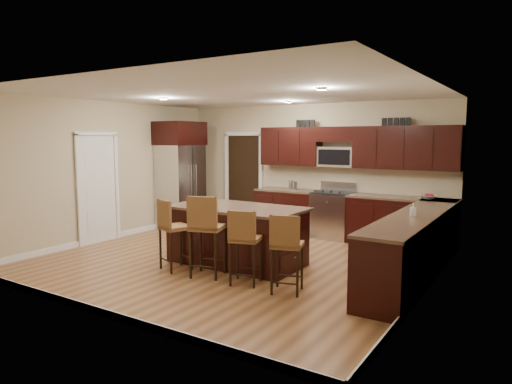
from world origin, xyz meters
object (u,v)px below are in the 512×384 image
Objects in this scene: stool_right at (244,238)px; refrigerator at (180,174)px; island at (237,237)px; range at (333,215)px; stool_extra at (286,244)px; stool_left at (172,226)px; stool_mid at (206,227)px.

refrigerator is at bearing 126.06° from stool_right.
range is at bearing 78.14° from island.
stool_right is at bearing 163.06° from stool_extra.
stool_left reaches higher than island.
refrigerator is at bearing 119.85° from stool_mid.
stool_extra is (0.65, 0.00, 0.00)m from stool_right.
range is at bearing 64.44° from stool_mid.
range is 0.51× the size of island.
stool_extra is (1.97, 0.00, -0.03)m from stool_left.
stool_extra is at bearing -16.73° from stool_mid.
stool_extra is at bearing -32.38° from refrigerator.
range is 2.63m from island.
range is at bearing 90.77° from stool_left.
stool_mid is at bearing -98.46° from range.
stool_extra is at bearing -76.81° from range.
stool_left is at bearing 162.28° from stool_mid.
refrigerator is (-2.74, 1.76, 0.77)m from island.
stool_right is at bearing 19.76° from stool_left.
range is at bearing 86.25° from stool_extra.
refrigerator is at bearing -166.25° from range.
range is 3.41m from stool_right.
stool_left is at bearing -125.49° from island.
stool_extra is at bearing -31.27° from island.
refrigerator is 4.88m from stool_extra.
range is 3.48m from refrigerator.
stool_left is 1.32m from stool_right.
stool_mid is 1.15× the size of stool_right.
range reaches higher than stool_extra.
island is 1.83× the size of stool_mid.
range is at bearing 75.56° from stool_right.
stool_mid reaches higher than range.
stool_left is (-0.61, -0.84, 0.25)m from island.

